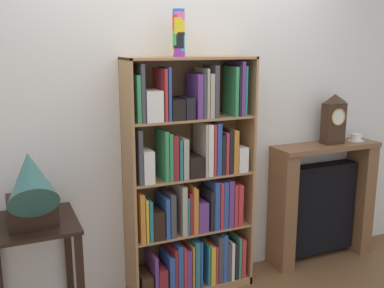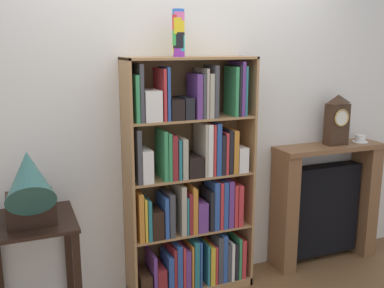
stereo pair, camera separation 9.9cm
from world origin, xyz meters
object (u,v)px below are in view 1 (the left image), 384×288
at_px(fireplace_mantel, 321,202).
at_px(teacup_with_saucer, 356,138).
at_px(gramophone, 31,188).
at_px(side_table_left, 35,252).
at_px(bookshelf, 191,191).
at_px(mantel_clock, 334,119).
at_px(cup_stack, 179,33).

xyz_separation_m(fireplace_mantel, teacup_with_saucer, (0.32, -0.02, 0.55)).
relative_size(fireplace_mantel, teacup_with_saucer, 7.38).
relative_size(gramophone, fireplace_mantel, 0.53).
xyz_separation_m(side_table_left, gramophone, (-0.00, -0.09, 0.44)).
height_order(bookshelf, teacup_with_saucer, bookshelf).
bearing_deg(bookshelf, mantel_clock, 0.63).
xyz_separation_m(gramophone, mantel_clock, (2.40, 0.22, 0.21)).
bearing_deg(fireplace_mantel, bookshelf, -178.24).
height_order(cup_stack, teacup_with_saucer, cup_stack).
bearing_deg(teacup_with_saucer, gramophone, -175.14).
height_order(cup_stack, side_table_left, cup_stack).
relative_size(side_table_left, fireplace_mantel, 0.76).
bearing_deg(teacup_with_saucer, cup_stack, -179.40).
bearing_deg(mantel_clock, gramophone, -174.67).
height_order(cup_stack, gramophone, cup_stack).
relative_size(cup_stack, fireplace_mantel, 0.31).
height_order(bookshelf, side_table_left, bookshelf).
bearing_deg(mantel_clock, teacup_with_saucer, 0.51).
height_order(bookshelf, cup_stack, cup_stack).
bearing_deg(mantel_clock, bookshelf, -179.37).
height_order(gramophone, fireplace_mantel, gramophone).
height_order(gramophone, teacup_with_saucer, gramophone).
bearing_deg(side_table_left, bookshelf, 5.96).
height_order(cup_stack, mantel_clock, cup_stack).
distance_m(fireplace_mantel, mantel_clock, 0.73).
relative_size(bookshelf, cup_stack, 5.62).
bearing_deg(cup_stack, bookshelf, 0.35).
bearing_deg(cup_stack, side_table_left, -173.55).
distance_m(cup_stack, side_table_left, 1.68).
distance_m(gramophone, mantel_clock, 2.42).
height_order(bookshelf, gramophone, bookshelf).
xyz_separation_m(side_table_left, mantel_clock, (2.40, 0.13, 0.65)).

